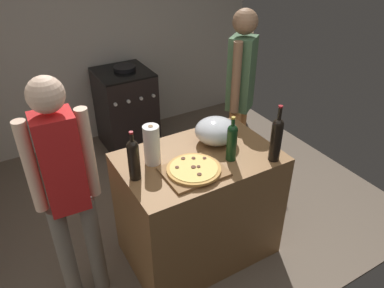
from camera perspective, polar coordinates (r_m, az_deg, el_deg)
name	(u,v)px	position (r m, az deg, el deg)	size (l,w,h in m)	color
ground_plane	(157,194)	(3.75, -5.45, -7.69)	(3.97, 3.38, 0.02)	#6B5B4C
kitchen_wall_rear	(94,29)	(4.39, -14.86, 16.74)	(3.97, 0.10, 2.60)	#BCB7AD
counter	(199,206)	(2.89, 1.01, -9.50)	(1.12, 0.74, 0.92)	olive
cutting_board	(194,171)	(2.45, 0.27, -4.24)	(0.40, 0.32, 0.02)	olive
pizza	(194,169)	(2.44, 0.27, -3.84)	(0.36, 0.36, 0.03)	tan
mixing_bowl	(216,131)	(2.74, 3.72, 2.03)	(0.31, 0.31, 0.19)	#B2B2B7
paper_towel_roll	(152,145)	(2.49, -6.20, -0.14)	(0.11, 0.11, 0.29)	white
wine_bottle_amber	(276,138)	(2.55, 12.83, 0.97)	(0.08, 0.08, 0.41)	black
wine_bottle_clear	(232,141)	(2.52, 6.14, 0.48)	(0.07, 0.07, 0.33)	#143819
wine_bottle_dark	(134,158)	(2.35, -8.96, -2.14)	(0.08, 0.08, 0.34)	black
stove	(126,109)	(4.36, -10.10, 5.36)	(0.58, 0.63, 0.96)	black
person_in_stripes	(66,187)	(2.37, -18.74, -6.23)	(0.40, 0.21, 1.68)	slate
person_in_red	(240,93)	(3.37, 7.38, 7.76)	(0.32, 0.29, 1.74)	#D88C4C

